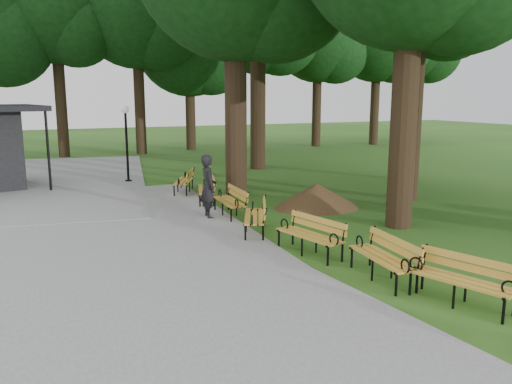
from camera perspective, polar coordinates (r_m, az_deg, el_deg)
name	(u,v)px	position (r m, az deg, el deg)	size (l,w,h in m)	color
ground	(313,265)	(11.07, 6.42, -8.17)	(100.00, 100.00, 0.00)	#2B5C1A
path	(101,249)	(12.58, -16.96, -6.09)	(12.00, 38.00, 0.06)	gray
person	(208,187)	(14.99, -5.36, 0.59)	(0.69, 0.45, 1.89)	black
lamp_post	(126,127)	(21.73, -14.35, 7.01)	(0.32, 0.32, 3.17)	black
dirt_mound	(317,195)	(16.59, 6.82, -0.38)	(2.40, 2.40, 0.79)	#47301C
bench_1	(461,281)	(9.55, 21.94, -9.23)	(1.90, 0.64, 0.88)	gold
bench_2	(383,258)	(10.36, 13.99, -7.19)	(1.90, 0.64, 0.88)	gold
bench_3	(309,236)	(11.66, 5.99, -4.90)	(1.90, 0.64, 0.88)	gold
bench_4	(254,217)	(13.38, -0.18, -2.79)	(1.90, 0.64, 0.88)	gold
bench_5	(230,202)	(15.27, -2.98, -1.11)	(1.90, 0.64, 0.88)	gold
bench_6	(206,190)	(17.28, -5.62, 0.25)	(1.90, 0.64, 0.88)	gold
bench_7	(183,181)	(19.08, -8.12, 1.19)	(1.90, 0.64, 0.88)	gold
tree_backdrop	(232,24)	(34.66, -2.66, 18.31)	(37.06, 9.50, 16.27)	black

